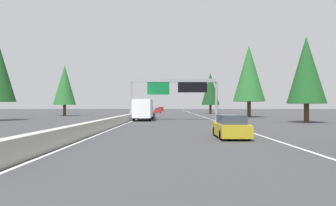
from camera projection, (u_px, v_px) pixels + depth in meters
The scene contains 14 objects.
ground_plane at pixel (143, 116), 63.69m from camera, with size 320.00×320.00×0.00m, color #38383A.
median_barrier at pixel (148, 112), 83.69m from camera, with size 180.00×0.56×0.90m, color #ADAAA3.
shoulder_stripe_right at pixel (197, 115), 73.61m from camera, with size 160.00×0.16×0.01m, color silver.
shoulder_stripe_median at pixel (148, 115), 73.69m from camera, with size 160.00×0.16×0.01m, color silver.
sign_gantry_overhead at pixel (175, 87), 46.40m from camera, with size 0.50×12.68×5.98m.
sedan_mid_center at pixel (231, 127), 20.40m from camera, with size 4.40×1.80×1.47m.
box_truck_far_right at pixel (144, 109), 45.54m from camera, with size 8.50×2.40×2.95m.
sedan_distant_a at pixel (149, 114), 54.17m from camera, with size 4.40×1.80×1.47m.
minivan_far_center at pixel (161, 109), 129.49m from camera, with size 5.00×1.95×1.69m.
sedan_near_center at pixel (158, 110), 97.01m from camera, with size 4.40×1.80×1.47m.
conifer_right_near at pixel (306, 70), 39.51m from camera, with size 4.66×4.66×10.58m.
conifer_right_mid at pixel (249, 74), 58.45m from camera, with size 5.75×5.75×13.06m.
conifer_right_far at pixel (210, 89), 83.96m from camera, with size 4.69×4.69×10.66m.
conifer_left_mid at pixel (65, 85), 66.60m from camera, with size 4.60×4.60×10.47m.
Camera 1 is at (-3.68, -5.33, 2.02)m, focal length 34.40 mm.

